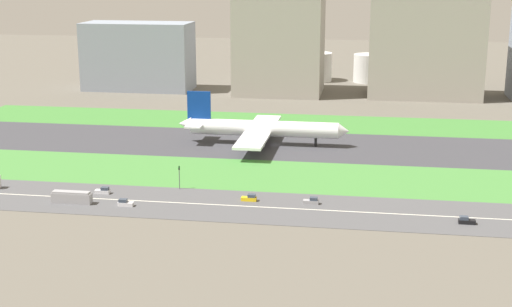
{
  "coord_description": "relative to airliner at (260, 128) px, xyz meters",
  "views": [
    {
      "loc": [
        34.51,
        -266.19,
        66.57
      ],
      "look_at": [
        -1.8,
        -36.5,
        6.0
      ],
      "focal_mm": 51.3,
      "sensor_mm": 36.0,
      "label": 1
    }
  ],
  "objects": [
    {
      "name": "car_5",
      "position": [
        7.49,
        -68.0,
        -5.31
      ],
      "size": [
        4.4,
        1.8,
        2.0
      ],
      "color": "yellow",
      "rests_on": "highway"
    },
    {
      "name": "highway",
      "position": [
        6.18,
        -73.0,
        -6.18
      ],
      "size": [
        280.0,
        28.0,
        0.1
      ],
      "primitive_type": "cube",
      "color": "#4C4C4F",
      "rests_on": "ground_plane"
    },
    {
      "name": "ground_plane",
      "position": [
        6.18,
        -0.0,
        -6.23
      ],
      "size": [
        800.0,
        800.0,
        0.0
      ],
      "primitive_type": "plane",
      "color": "#5B564C"
    },
    {
      "name": "bus_0",
      "position": [
        -42.45,
        -78.0,
        -4.41
      ],
      "size": [
        11.6,
        2.5,
        3.5
      ],
      "rotation": [
        0.0,
        0.0,
        3.14
      ],
      "color": "#99999E",
      "rests_on": "highway"
    },
    {
      "name": "hangar_building",
      "position": [
        -7.05,
        114.0,
        21.17
      ],
      "size": [
        44.92,
        36.48,
        54.8
      ],
      "primitive_type": "cube",
      "color": "#9E998E",
      "rests_on": "ground_plane"
    },
    {
      "name": "car_2",
      "position": [
        25.43,
        -68.0,
        -5.31
      ],
      "size": [
        4.4,
        1.8,
        2.0
      ],
      "color": "#99999E",
      "rests_on": "highway"
    },
    {
      "name": "car_0",
      "position": [
        67.04,
        -78.0,
        -5.31
      ],
      "size": [
        4.4,
        1.8,
        2.0
      ],
      "rotation": [
        0.0,
        0.0,
        3.14
      ],
      "color": "black",
      "rests_on": "highway"
    },
    {
      "name": "fuel_tank_west",
      "position": [
        -21.58,
        159.0,
        1.18
      ],
      "size": [
        23.34,
        23.34,
        14.82
      ],
      "primitive_type": "cylinder",
      "color": "silver",
      "rests_on": "ground_plane"
    },
    {
      "name": "airliner",
      "position": [
        0.0,
        0.0,
        0.0
      ],
      "size": [
        65.0,
        56.0,
        19.7
      ],
      "color": "white",
      "rests_on": "runway"
    },
    {
      "name": "fuel_tank_centre",
      "position": [
        8.69,
        159.0,
        1.95
      ],
      "size": [
        18.93,
        18.93,
        16.37
      ],
      "primitive_type": "cylinder",
      "color": "silver",
      "rests_on": "ground_plane"
    },
    {
      "name": "runway",
      "position": [
        6.18,
        -0.0,
        -6.18
      ],
      "size": [
        280.0,
        46.0,
        0.1
      ],
      "primitive_type": "cube",
      "color": "#38383D",
      "rests_on": "ground_plane"
    },
    {
      "name": "terminal_building",
      "position": [
        -83.82,
        114.0,
        11.82
      ],
      "size": [
        57.83,
        25.06,
        36.1
      ],
      "primitive_type": "cube",
      "color": "gray",
      "rests_on": "ground_plane"
    },
    {
      "name": "grass_median_north",
      "position": [
        6.18,
        41.0,
        -6.18
      ],
      "size": [
        280.0,
        36.0,
        0.1
      ],
      "primitive_type": "cube",
      "color": "#3D7A33",
      "rests_on": "ground_plane"
    },
    {
      "name": "traffic_light",
      "position": [
        -15.46,
        -60.01,
        -1.94
      ],
      "size": [
        0.36,
        0.5,
        7.2
      ],
      "color": "#4C4C51",
      "rests_on": "highway"
    },
    {
      "name": "grass_median_south",
      "position": [
        6.18,
        -41.0,
        -6.18
      ],
      "size": [
        280.0,
        36.0,
        0.1
      ],
      "primitive_type": "cube",
      "color": "#427F38",
      "rests_on": "ground_plane"
    },
    {
      "name": "car_4",
      "position": [
        -36.82,
        -68.0,
        -5.31
      ],
      "size": [
        4.4,
        1.8,
        2.0
      ],
      "color": "silver",
      "rests_on": "highway"
    },
    {
      "name": "highway_centerline",
      "position": [
        6.18,
        -73.0,
        -6.13
      ],
      "size": [
        266.0,
        0.5,
        0.01
      ],
      "primitive_type": "cube",
      "color": "silver",
      "rests_on": "highway"
    },
    {
      "name": "office_tower",
      "position": [
        67.58,
        114.0,
        18.95
      ],
      "size": [
        56.49,
        28.56,
        50.37
      ],
      "primitive_type": "cube",
      "color": "#9E998E",
      "rests_on": "ground_plane"
    },
    {
      "name": "car_1",
      "position": [
        -26.59,
        -78.0,
        -5.31
      ],
      "size": [
        4.4,
        1.8,
        2.0
      ],
      "rotation": [
        0.0,
        0.0,
        3.14
      ],
      "color": "silver",
      "rests_on": "highway"
    },
    {
      "name": "fuel_tank_east",
      "position": [
        39.39,
        159.0,
        1.8
      ],
      "size": [
        17.47,
        17.47,
        16.07
      ],
      "primitive_type": "cylinder",
      "color": "silver",
      "rests_on": "ground_plane"
    }
  ]
}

